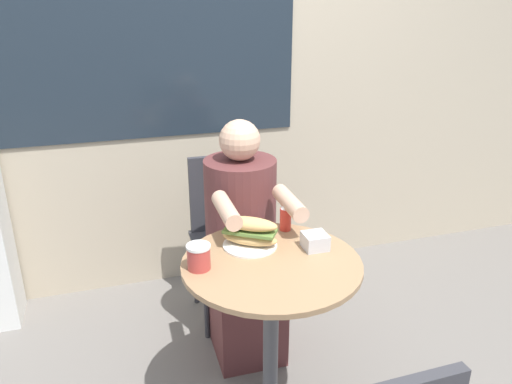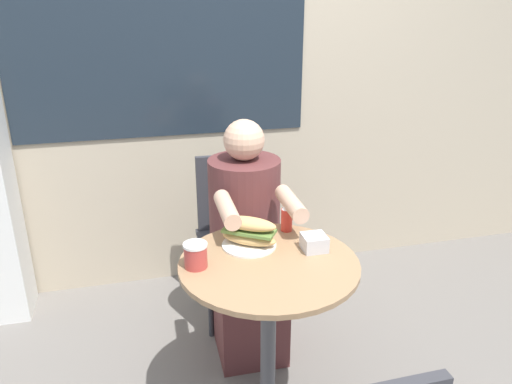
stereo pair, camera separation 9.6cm
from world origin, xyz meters
name	(u,v)px [view 2 (the right image)]	position (x,y,z in m)	size (l,w,h in m)	color
storefront_wall	(206,45)	(0.00, 1.29, 1.40)	(8.00, 0.09, 2.80)	#B7A88E
cafe_table	(268,309)	(0.00, 0.00, 0.54)	(0.66, 0.66, 0.75)	#997551
diner_chair	(232,221)	(0.04, 0.86, 0.52)	(0.39, 0.39, 0.87)	#333338
seated_diner	(247,255)	(0.04, 0.51, 0.50)	(0.34, 0.60, 1.15)	brown
sandwich_on_plate	(249,233)	(-0.04, 0.14, 0.80)	(0.22, 0.21, 0.12)	white
drink_cup	(196,255)	(-0.26, 0.03, 0.79)	(0.09, 0.09, 0.09)	#B73D38
napkin_box	(314,243)	(0.19, 0.05, 0.78)	(0.09, 0.09, 0.06)	silver
condiment_bottle	(287,217)	(0.14, 0.23, 0.81)	(0.05, 0.05, 0.12)	red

